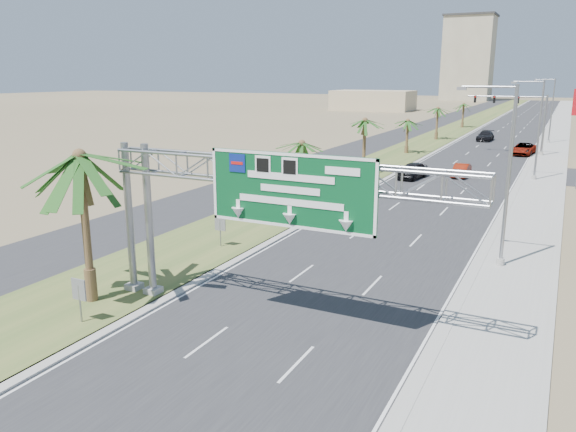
% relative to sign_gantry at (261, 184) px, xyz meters
% --- Properties ---
extents(road, '(12.00, 300.00, 0.02)m').
position_rel_sign_gantry_xyz_m(road, '(1.06, 100.07, -6.05)').
color(road, '#28282B').
rests_on(road, ground).
extents(sidewalk_right, '(4.00, 300.00, 0.10)m').
position_rel_sign_gantry_xyz_m(sidewalk_right, '(9.56, 100.07, -6.01)').
color(sidewalk_right, '#9E9B93').
rests_on(sidewalk_right, ground).
extents(median_grass, '(7.00, 300.00, 0.12)m').
position_rel_sign_gantry_xyz_m(median_grass, '(-8.94, 100.07, -6.00)').
color(median_grass, '#435D29').
rests_on(median_grass, ground).
extents(opposing_road, '(8.00, 300.00, 0.02)m').
position_rel_sign_gantry_xyz_m(opposing_road, '(-15.94, 100.07, -6.05)').
color(opposing_road, '#28282B').
rests_on(opposing_road, ground).
extents(sign_gantry, '(16.75, 1.24, 7.50)m').
position_rel_sign_gantry_xyz_m(sign_gantry, '(0.00, 0.00, 0.00)').
color(sign_gantry, gray).
rests_on(sign_gantry, ground).
extents(palm_near, '(5.70, 5.70, 8.35)m').
position_rel_sign_gantry_xyz_m(palm_near, '(-8.14, -1.93, 0.87)').
color(palm_near, brown).
rests_on(palm_near, ground).
extents(palm_row_b, '(3.99, 3.99, 5.95)m').
position_rel_sign_gantry_xyz_m(palm_row_b, '(-8.44, 22.07, -1.16)').
color(palm_row_b, brown).
rests_on(palm_row_b, ground).
extents(palm_row_c, '(3.99, 3.99, 6.75)m').
position_rel_sign_gantry_xyz_m(palm_row_c, '(-8.44, 38.07, -0.39)').
color(palm_row_c, brown).
rests_on(palm_row_c, ground).
extents(palm_row_d, '(3.99, 3.99, 5.45)m').
position_rel_sign_gantry_xyz_m(palm_row_d, '(-8.44, 56.07, -1.64)').
color(palm_row_d, brown).
rests_on(palm_row_d, ground).
extents(palm_row_e, '(3.99, 3.99, 6.15)m').
position_rel_sign_gantry_xyz_m(palm_row_e, '(-8.44, 75.07, -0.97)').
color(palm_row_e, brown).
rests_on(palm_row_e, ground).
extents(palm_row_f, '(3.99, 3.99, 5.75)m').
position_rel_sign_gantry_xyz_m(palm_row_f, '(-8.44, 100.07, -1.35)').
color(palm_row_f, brown).
rests_on(palm_row_f, ground).
extents(streetlight_near, '(3.27, 0.44, 10.00)m').
position_rel_sign_gantry_xyz_m(streetlight_near, '(8.36, 12.07, -1.36)').
color(streetlight_near, gray).
rests_on(streetlight_near, ground).
extents(streetlight_mid, '(3.27, 0.44, 10.00)m').
position_rel_sign_gantry_xyz_m(streetlight_mid, '(8.36, 42.07, -1.36)').
color(streetlight_mid, gray).
rests_on(streetlight_mid, ground).
extents(streetlight_far, '(3.27, 0.44, 10.00)m').
position_rel_sign_gantry_xyz_m(streetlight_far, '(8.36, 78.07, -1.36)').
color(streetlight_far, gray).
rests_on(streetlight_far, ground).
extents(signal_mast, '(10.28, 0.71, 8.00)m').
position_rel_sign_gantry_xyz_m(signal_mast, '(6.23, 62.05, -1.21)').
color(signal_mast, gray).
rests_on(signal_mast, ground).
extents(median_signback_a, '(0.75, 0.08, 2.08)m').
position_rel_sign_gantry_xyz_m(median_signback_a, '(-6.74, -3.93, -4.61)').
color(median_signback_a, gray).
rests_on(median_signback_a, ground).
extents(median_signback_b, '(0.75, 0.08, 2.08)m').
position_rel_sign_gantry_xyz_m(median_signback_b, '(-7.44, 8.07, -4.61)').
color(median_signback_b, gray).
rests_on(median_signback_b, ground).
extents(tower_distant, '(20.00, 16.00, 35.00)m').
position_rel_sign_gantry_xyz_m(tower_distant, '(-30.94, 240.07, 11.44)').
color(tower_distant, tan).
rests_on(tower_distant, ground).
extents(building_distant_left, '(24.00, 14.00, 6.00)m').
position_rel_sign_gantry_xyz_m(building_distant_left, '(-43.94, 150.07, -3.06)').
color(building_distant_left, tan).
rests_on(building_distant_left, ground).
extents(car_left_lane, '(2.61, 5.10, 1.66)m').
position_rel_sign_gantry_xyz_m(car_left_lane, '(-2.88, 37.47, -5.23)').
color(car_left_lane, black).
rests_on(car_left_lane, ground).
extents(car_mid_lane, '(1.55, 4.20, 1.37)m').
position_rel_sign_gantry_xyz_m(car_mid_lane, '(1.50, 40.67, -5.37)').
color(car_mid_lane, maroon).
rests_on(car_mid_lane, ground).
extents(car_right_lane, '(3.33, 6.03, 1.60)m').
position_rel_sign_gantry_xyz_m(car_right_lane, '(6.04, 61.83, -5.26)').
color(car_right_lane, gray).
rests_on(car_right_lane, ground).
extents(car_far, '(2.42, 5.58, 1.60)m').
position_rel_sign_gantry_xyz_m(car_far, '(-0.91, 77.33, -5.26)').
color(car_far, black).
rests_on(car_far, ground).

